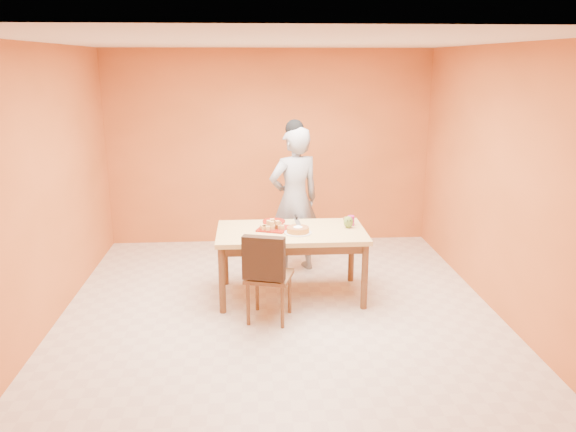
{
  "coord_description": "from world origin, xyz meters",
  "views": [
    {
      "loc": [
        -0.28,
        -5.31,
        2.53
      ],
      "look_at": [
        0.11,
        0.3,
        0.97
      ],
      "focal_mm": 35.0,
      "sensor_mm": 36.0,
      "label": 1
    }
  ],
  "objects": [
    {
      "name": "checker_tin",
      "position": [
        0.84,
        0.83,
        0.78
      ],
      "size": [
        0.14,
        0.14,
        0.03
      ],
      "primitive_type": "cylinder",
      "rotation": [
        0.0,
        0.0,
        0.31
      ],
      "color": "#38230F",
      "rests_on": "dining_table"
    },
    {
      "name": "person",
      "position": [
        0.25,
        1.29,
        0.89
      ],
      "size": [
        0.76,
        0.64,
        1.79
      ],
      "primitive_type": "imported",
      "rotation": [
        0.0,
        0.0,
        3.51
      ],
      "color": "gray",
      "rests_on": "floor"
    },
    {
      "name": "dining_table",
      "position": [
        0.16,
        0.48,
        0.67
      ],
      "size": [
        1.6,
        0.9,
        0.76
      ],
      "color": "#E4C877",
      "rests_on": "floor"
    },
    {
      "name": "red_dinner_plate",
      "position": [
        -0.02,
        0.82,
        0.77
      ],
      "size": [
        0.33,
        0.33,
        0.02
      ],
      "primitive_type": "cylinder",
      "rotation": [
        0.0,
        0.0,
        0.35
      ],
      "color": "maroon",
      "rests_on": "dining_table"
    },
    {
      "name": "pastry_pile",
      "position": [
        -0.04,
        0.54,
        0.82
      ],
      "size": [
        0.27,
        0.27,
        0.09
      ],
      "primitive_type": null,
      "color": "tan",
      "rests_on": "pastry_platter"
    },
    {
      "name": "wall_left",
      "position": [
        -2.25,
        0.0,
        1.35
      ],
      "size": [
        0.0,
        5.0,
        5.0
      ],
      "primitive_type": "plane",
      "rotation": [
        1.57,
        0.0,
        1.57
      ],
      "color": "orange",
      "rests_on": "floor"
    },
    {
      "name": "magenta_glass",
      "position": [
        0.84,
        0.63,
        0.81
      ],
      "size": [
        0.08,
        0.08,
        0.11
      ],
      "primitive_type": "cylinder",
      "rotation": [
        0.0,
        0.0,
        -0.09
      ],
      "color": "#B31A6E",
      "rests_on": "dining_table"
    },
    {
      "name": "white_cake_plate",
      "position": [
        0.22,
        0.36,
        0.77
      ],
      "size": [
        0.37,
        0.37,
        0.01
      ],
      "primitive_type": "cylinder",
      "rotation": [
        0.0,
        0.0,
        -0.34
      ],
      "color": "white",
      "rests_on": "dining_table"
    },
    {
      "name": "cake_server",
      "position": [
        0.23,
        0.54,
        0.83
      ],
      "size": [
        0.06,
        0.26,
        0.01
      ],
      "primitive_type": "cube",
      "rotation": [
        0.0,
        0.0,
        0.04
      ],
      "color": "white",
      "rests_on": "sponge_cake"
    },
    {
      "name": "pastry_platter",
      "position": [
        -0.04,
        0.54,
        0.77
      ],
      "size": [
        0.39,
        0.39,
        0.02
      ],
      "primitive_type": "cube",
      "rotation": [
        0.0,
        0.0,
        -0.34
      ],
      "color": "maroon",
      "rests_on": "dining_table"
    },
    {
      "name": "wall_back",
      "position": [
        0.0,
        2.5,
        1.35
      ],
      "size": [
        4.5,
        0.0,
        4.5
      ],
      "primitive_type": "plane",
      "rotation": [
        1.57,
        0.0,
        0.0
      ],
      "color": "orange",
      "rests_on": "floor"
    },
    {
      "name": "wall_right",
      "position": [
        2.25,
        0.0,
        1.35
      ],
      "size": [
        0.0,
        5.0,
        5.0
      ],
      "primitive_type": "plane",
      "rotation": [
        1.57,
        0.0,
        -1.57
      ],
      "color": "orange",
      "rests_on": "floor"
    },
    {
      "name": "sponge_cake",
      "position": [
        0.22,
        0.36,
        0.8
      ],
      "size": [
        0.28,
        0.28,
        0.05
      ],
      "primitive_type": "cylinder",
      "rotation": [
        0.0,
        0.0,
        0.2
      ],
      "color": "#C47432",
      "rests_on": "white_cake_plate"
    },
    {
      "name": "floor",
      "position": [
        0.0,
        0.0,
        0.0
      ],
      "size": [
        5.0,
        5.0,
        0.0
      ],
      "primitive_type": "plane",
      "color": "beige",
      "rests_on": "ground"
    },
    {
      "name": "ceiling",
      "position": [
        0.0,
        0.0,
        2.7
      ],
      "size": [
        5.0,
        5.0,
        0.0
      ],
      "primitive_type": "plane",
      "rotation": [
        3.14,
        0.0,
        0.0
      ],
      "color": "silver",
      "rests_on": "wall_back"
    },
    {
      "name": "dining_chair",
      "position": [
        -0.11,
        -0.11,
        0.49
      ],
      "size": [
        0.54,
        0.6,
        0.94
      ],
      "rotation": [
        0.0,
        0.0,
        -0.28
      ],
      "color": "brown",
      "rests_on": "floor"
    },
    {
      "name": "egg_ornament",
      "position": [
        0.79,
        0.53,
        0.83
      ],
      "size": [
        0.12,
        0.1,
        0.13
      ],
      "primitive_type": "ellipsoid",
      "rotation": [
        0.0,
        0.0,
        0.13
      ],
      "color": "olive",
      "rests_on": "dining_table"
    }
  ]
}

